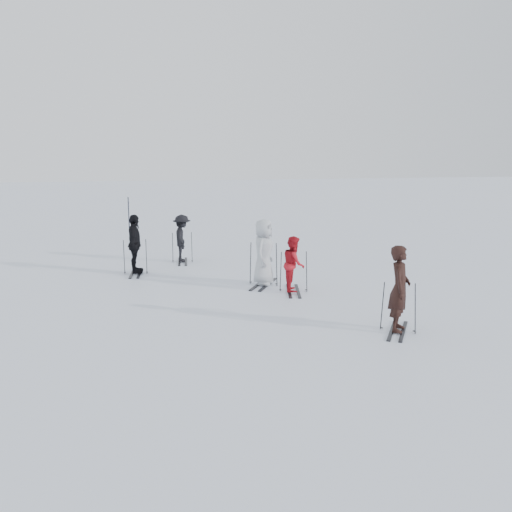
{
  "coord_description": "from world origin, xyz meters",
  "views": [
    {
      "loc": [
        -3.28,
        -14.93,
        4.07
      ],
      "look_at": [
        0.0,
        1.0,
        1.0
      ],
      "focal_mm": 40.0,
      "sensor_mm": 36.0,
      "label": 1
    }
  ],
  "objects_px": {
    "skier_uphill_left": "(135,245)",
    "skier_grey": "(264,253)",
    "skier_near_dark": "(400,290)",
    "skier_uphill_far": "(182,239)",
    "skier_red": "(294,265)",
    "piste_marker": "(129,219)"
  },
  "relations": [
    {
      "from": "skier_uphill_far",
      "to": "skier_near_dark",
      "type": "bearing_deg",
      "value": -150.57
    },
    {
      "from": "skier_near_dark",
      "to": "skier_uphill_far",
      "type": "distance_m",
      "value": 9.96
    },
    {
      "from": "skier_uphill_far",
      "to": "piste_marker",
      "type": "xyz_separation_m",
      "value": [
        -1.95,
        5.49,
        0.12
      ]
    },
    {
      "from": "skier_red",
      "to": "skier_uphill_left",
      "type": "bearing_deg",
      "value": 64.75
    },
    {
      "from": "skier_near_dark",
      "to": "skier_red",
      "type": "relative_size",
      "value": 1.22
    },
    {
      "from": "skier_red",
      "to": "skier_uphill_far",
      "type": "xyz_separation_m",
      "value": [
        -2.81,
        5.03,
        0.06
      ]
    },
    {
      "from": "skier_near_dark",
      "to": "skier_grey",
      "type": "xyz_separation_m",
      "value": [
        -2.01,
        5.02,
        0.01
      ]
    },
    {
      "from": "skier_near_dark",
      "to": "skier_red",
      "type": "bearing_deg",
      "value": 48.91
    },
    {
      "from": "skier_uphill_left",
      "to": "piste_marker",
      "type": "xyz_separation_m",
      "value": [
        -0.28,
        7.15,
        0.01
      ]
    },
    {
      "from": "skier_uphill_far",
      "to": "skier_red",
      "type": "bearing_deg",
      "value": -146.03
    },
    {
      "from": "skier_near_dark",
      "to": "piste_marker",
      "type": "xyz_separation_m",
      "value": [
        -6.1,
        14.54,
        0.0
      ]
    },
    {
      "from": "skier_grey",
      "to": "skier_uphill_left",
      "type": "xyz_separation_m",
      "value": [
        -3.81,
        2.37,
        -0.02
      ]
    },
    {
      "from": "skier_uphill_left",
      "to": "skier_red",
      "type": "bearing_deg",
      "value": -122.16
    },
    {
      "from": "skier_uphill_left",
      "to": "skier_grey",
      "type": "bearing_deg",
      "value": -117.13
    },
    {
      "from": "skier_grey",
      "to": "skier_near_dark",
      "type": "bearing_deg",
      "value": -129.34
    },
    {
      "from": "skier_uphill_far",
      "to": "skier_uphill_left",
      "type": "bearing_deg",
      "value": 139.75
    },
    {
      "from": "skier_red",
      "to": "piste_marker",
      "type": "bearing_deg",
      "value": 36.04
    },
    {
      "from": "skier_grey",
      "to": "skier_uphill_left",
      "type": "height_order",
      "value": "skier_grey"
    },
    {
      "from": "skier_near_dark",
      "to": "skier_uphill_left",
      "type": "height_order",
      "value": "skier_near_dark"
    },
    {
      "from": "skier_red",
      "to": "skier_near_dark",
      "type": "bearing_deg",
      "value": -149.87
    },
    {
      "from": "skier_uphill_left",
      "to": "skier_uphill_far",
      "type": "bearing_deg",
      "value": -40.27
    },
    {
      "from": "skier_grey",
      "to": "skier_uphill_left",
      "type": "relative_size",
      "value": 1.02
    }
  ]
}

